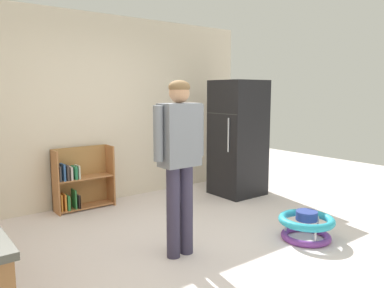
# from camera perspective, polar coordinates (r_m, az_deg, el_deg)

# --- Properties ---
(ground_plane) EXTENTS (12.00, 12.00, 0.00)m
(ground_plane) POSITION_cam_1_polar(r_m,az_deg,el_deg) (3.95, 0.89, -16.14)
(ground_plane) COLOR silver
(ground_plane) RESTS_ON ground
(back_wall) EXTENTS (5.20, 0.06, 2.70)m
(back_wall) POSITION_cam_1_polar(r_m,az_deg,el_deg) (5.62, -14.13, 5.04)
(back_wall) COLOR beige
(back_wall) RESTS_ON ground
(refrigerator) EXTENTS (0.73, 0.68, 1.78)m
(refrigerator) POSITION_cam_1_polar(r_m,az_deg,el_deg) (5.93, 6.94, 0.90)
(refrigerator) COLOR black
(refrigerator) RESTS_ON ground
(bookshelf) EXTENTS (0.80, 0.28, 0.85)m
(bookshelf) POSITION_cam_1_polar(r_m,az_deg,el_deg) (5.45, -16.63, -5.54)
(bookshelf) COLOR #B47545
(bookshelf) RESTS_ON ground
(standing_person) EXTENTS (0.57, 0.22, 1.72)m
(standing_person) POSITION_cam_1_polar(r_m,az_deg,el_deg) (3.62, -1.88, -1.26)
(standing_person) COLOR #37334B
(standing_person) RESTS_ON ground
(baby_walker) EXTENTS (0.60, 0.60, 0.32)m
(baby_walker) POSITION_cam_1_polar(r_m,az_deg,el_deg) (4.41, 16.85, -11.67)
(baby_walker) COLOR #7A3A9A
(baby_walker) RESTS_ON ground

